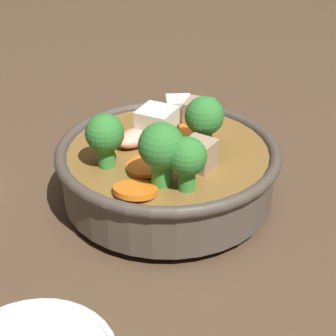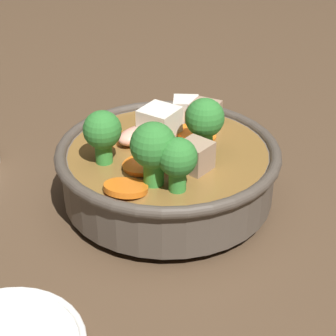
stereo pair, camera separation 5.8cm
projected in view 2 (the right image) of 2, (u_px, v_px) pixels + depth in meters
name	position (u px, v px, depth m)	size (l,w,h in m)	color
ground_plane	(168.00, 201.00, 0.61)	(3.00, 3.00, 0.00)	#4C3826
stirfry_bowl	(168.00, 165.00, 0.58)	(0.23, 0.23, 0.12)	#51473D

